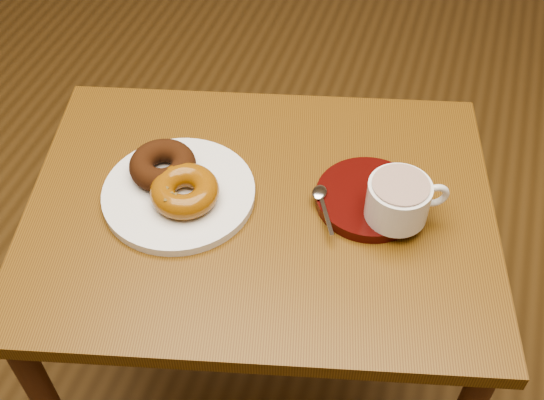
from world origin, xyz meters
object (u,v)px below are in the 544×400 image
(donut_plate, at_px, (179,193))
(coffee_cup, at_px, (399,199))
(cafe_table, at_px, (261,249))
(saucer, at_px, (369,198))

(donut_plate, distance_m, coffee_cup, 0.34)
(cafe_table, bearing_deg, saucer, 6.08)
(cafe_table, bearing_deg, donut_plate, 175.02)
(saucer, bearing_deg, cafe_table, -160.20)
(cafe_table, relative_size, donut_plate, 3.49)
(donut_plate, bearing_deg, cafe_table, 8.74)
(donut_plate, relative_size, coffee_cup, 2.00)
(saucer, xyz_separation_m, coffee_cup, (0.05, -0.03, 0.04))
(saucer, bearing_deg, donut_plate, -164.97)
(cafe_table, distance_m, donut_plate, 0.18)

